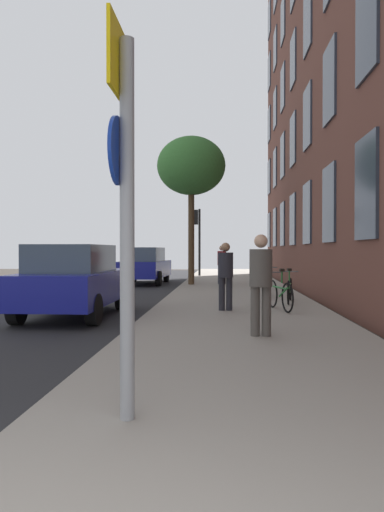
% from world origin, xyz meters
% --- Properties ---
extents(ground_plane, '(41.80, 41.80, 0.00)m').
position_xyz_m(ground_plane, '(-2.40, 15.00, 0.00)').
color(ground_plane, '#332D28').
extents(road_asphalt, '(7.00, 38.00, 0.01)m').
position_xyz_m(road_asphalt, '(-4.50, 15.00, 0.01)').
color(road_asphalt, '#232326').
rests_on(road_asphalt, ground).
extents(sidewalk, '(4.20, 38.00, 0.12)m').
position_xyz_m(sidewalk, '(1.10, 15.00, 0.06)').
color(sidewalk, gray).
rests_on(sidewalk, ground).
extents(sign_post, '(0.15, 0.60, 3.25)m').
position_xyz_m(sign_post, '(-0.11, 2.91, 2.00)').
color(sign_post, gray).
rests_on(sign_post, sidewalk).
extents(traffic_light, '(0.43, 0.24, 3.64)m').
position_xyz_m(traffic_light, '(-0.67, 24.70, 2.62)').
color(traffic_light, black).
rests_on(traffic_light, sidewalk).
extents(tree_near, '(2.78, 2.78, 6.00)m').
position_xyz_m(tree_near, '(-0.58, 18.13, 4.90)').
color(tree_near, '#4C3823').
rests_on(tree_near, sidewalk).
extents(bicycle_0, '(0.54, 1.62, 0.97)m').
position_xyz_m(bicycle_0, '(2.01, 10.06, 0.50)').
color(bicycle_0, black).
rests_on(bicycle_0, sidewalk).
extents(bicycle_1, '(0.50, 1.68, 0.91)m').
position_xyz_m(bicycle_1, '(2.47, 11.66, 0.47)').
color(bicycle_1, black).
rests_on(bicycle_1, sidewalk).
extents(bicycle_2, '(0.42, 1.72, 0.97)m').
position_xyz_m(bicycle_2, '(2.11, 13.26, 0.50)').
color(bicycle_2, black).
rests_on(bicycle_2, sidewalk).
extents(bicycle_3, '(0.42, 1.68, 0.94)m').
position_xyz_m(bicycle_3, '(2.09, 16.24, 0.49)').
color(bicycle_3, black).
rests_on(bicycle_3, sidewalk).
extents(pedestrian_0, '(0.46, 0.46, 1.65)m').
position_xyz_m(pedestrian_0, '(1.31, 6.73, 1.06)').
color(pedestrian_0, '#4C4742').
rests_on(pedestrian_0, sidewalk).
extents(pedestrian_1, '(0.48, 0.48, 1.56)m').
position_xyz_m(pedestrian_1, '(0.76, 9.92, 1.01)').
color(pedestrian_1, '#26262D').
rests_on(pedestrian_1, sidewalk).
extents(pedestrian_2, '(0.49, 0.49, 1.59)m').
position_xyz_m(pedestrian_2, '(0.66, 18.38, 1.03)').
color(pedestrian_2, '#26262D').
rests_on(pedestrian_2, sidewalk).
extents(car_0, '(1.79, 4.02, 1.62)m').
position_xyz_m(car_0, '(-2.64, 9.47, 0.84)').
color(car_0, navy).
rests_on(car_0, road_asphalt).
extents(car_1, '(1.89, 4.20, 1.62)m').
position_xyz_m(car_1, '(-2.75, 19.76, 0.84)').
color(car_1, navy).
rests_on(car_1, road_asphalt).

